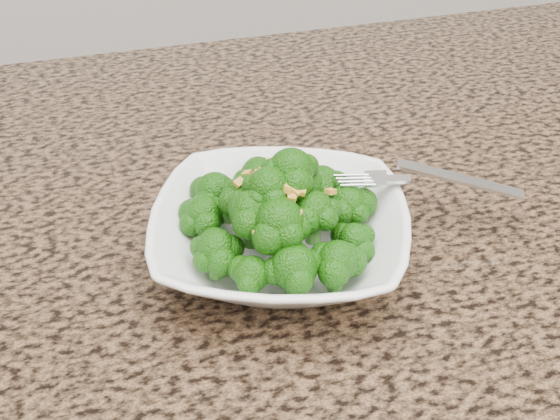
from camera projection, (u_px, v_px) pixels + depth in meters
name	position (u px, v px, depth m)	size (l,w,h in m)	color
granite_counter	(321.00, 310.00, 0.54)	(1.64, 1.04, 0.03)	brown
bowl	(280.00, 236.00, 0.56)	(0.20, 0.20, 0.05)	white
broccoli_pile	(280.00, 177.00, 0.52)	(0.18, 0.18, 0.06)	#1A5F0A
garlic_topping	(280.00, 137.00, 0.50)	(0.11, 0.11, 0.01)	gold
fork	(402.00, 178.00, 0.57)	(0.18, 0.03, 0.01)	silver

